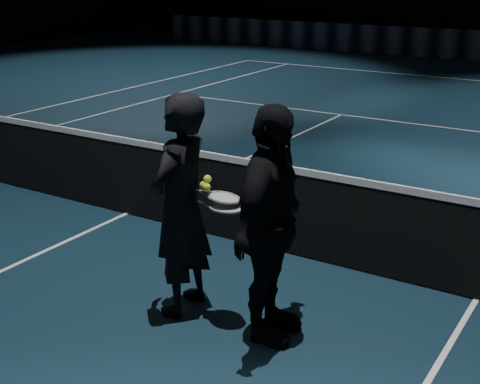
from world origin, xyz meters
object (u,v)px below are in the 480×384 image
object	(u,v)px
player_a	(181,206)
racket_lower	(226,208)
racket_upper	(223,197)
tennis_balls	(206,184)
player_b	(270,226)

from	to	relation	value
player_a	racket_lower	bearing A→B (deg)	85.98
player_a	racket_upper	distance (m)	0.43
tennis_balls	player_a	bearing A→B (deg)	-178.30
racket_upper	player_b	bearing A→B (deg)	-9.08
player_a	player_b	size ratio (longest dim) A/B	1.00
player_a	tennis_balls	xyz separation A→B (m)	(0.25, 0.01, 0.24)
racket_upper	tennis_balls	world-z (taller)	tennis_balls
racket_lower	racket_upper	bearing A→B (deg)	141.34
racket_lower	racket_upper	world-z (taller)	racket_upper
tennis_balls	player_b	bearing A→B (deg)	0.10
racket_lower	racket_upper	size ratio (longest dim) A/B	1.00
racket_lower	tennis_balls	xyz separation A→B (m)	(-0.20, 0.00, 0.16)
racket_upper	tennis_balls	bearing A→B (deg)	-170.43
player_a	tennis_balls	bearing A→B (deg)	87.11
player_b	racket_upper	size ratio (longest dim) A/B	2.81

